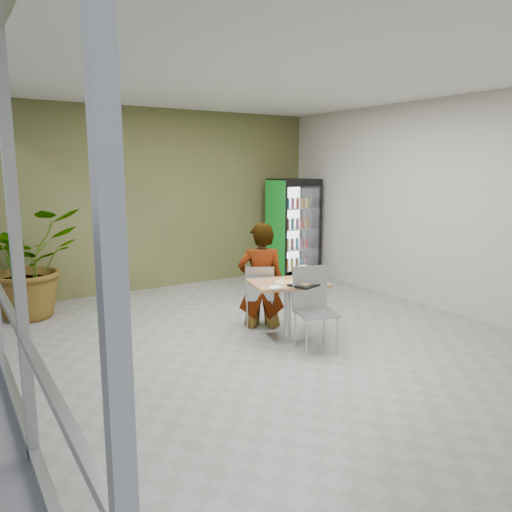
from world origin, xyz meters
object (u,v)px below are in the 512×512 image
(chair_near, at_px, (313,301))
(dining_table, at_px, (288,298))
(seated_woman, at_px, (261,286))
(potted_plant, at_px, (28,263))
(chair_far, at_px, (259,291))
(soda_cup, at_px, (303,272))
(beverage_fridge, at_px, (293,229))
(cafeteria_tray, at_px, (306,284))

(chair_near, bearing_deg, dining_table, 112.70)
(chair_near, height_order, seated_woman, seated_woman)
(chair_near, relative_size, potted_plant, 0.63)
(dining_table, height_order, chair_near, chair_near)
(chair_far, relative_size, soda_cup, 5.07)
(chair_far, xyz_separation_m, beverage_fridge, (2.31, 2.36, 0.47))
(cafeteria_tray, bearing_deg, soda_cup, 58.07)
(seated_woman, height_order, soda_cup, seated_woman)
(chair_near, xyz_separation_m, beverage_fridge, (2.20, 3.38, 0.39))
(chair_near, height_order, cafeteria_tray, chair_near)
(seated_woman, xyz_separation_m, cafeteria_tray, (0.09, -0.88, 0.19))
(soda_cup, height_order, potted_plant, potted_plant)
(dining_table, bearing_deg, chair_far, 95.90)
(dining_table, relative_size, chair_near, 1.06)
(soda_cup, relative_size, cafeteria_tray, 0.43)
(soda_cup, bearing_deg, chair_near, -114.92)
(chair_far, relative_size, cafeteria_tray, 2.16)
(chair_far, xyz_separation_m, seated_woman, (0.05, 0.03, 0.06))
(cafeteria_tray, height_order, beverage_fridge, beverage_fridge)
(soda_cup, xyz_separation_m, beverage_fridge, (1.98, 2.90, 0.14))
(cafeteria_tray, xyz_separation_m, beverage_fridge, (2.17, 3.21, 0.21))
(dining_table, height_order, cafeteria_tray, cafeteria_tray)
(seated_woman, bearing_deg, soda_cup, 147.21)
(dining_table, bearing_deg, beverage_fridge, 52.51)
(seated_woman, bearing_deg, chair_far, 62.25)
(seated_woman, bearing_deg, potted_plant, -9.70)
(seated_woman, height_order, cafeteria_tray, seated_woman)
(chair_far, relative_size, seated_woman, 0.50)
(chair_far, bearing_deg, seated_woman, -117.75)
(chair_near, bearing_deg, soda_cup, 81.44)
(soda_cup, bearing_deg, potted_plant, 136.16)
(chair_near, relative_size, soda_cup, 5.85)
(chair_near, bearing_deg, seated_woman, 109.77)
(cafeteria_tray, distance_m, beverage_fridge, 3.88)
(dining_table, height_order, soda_cup, soda_cup)
(soda_cup, bearing_deg, beverage_fridge, 55.67)
(beverage_fridge, bearing_deg, chair_far, -134.13)
(dining_table, distance_m, potted_plant, 3.87)
(chair_far, bearing_deg, soda_cup, 152.14)
(chair_near, distance_m, potted_plant, 4.23)
(cafeteria_tray, distance_m, potted_plant, 4.11)
(cafeteria_tray, bearing_deg, seated_woman, 95.75)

